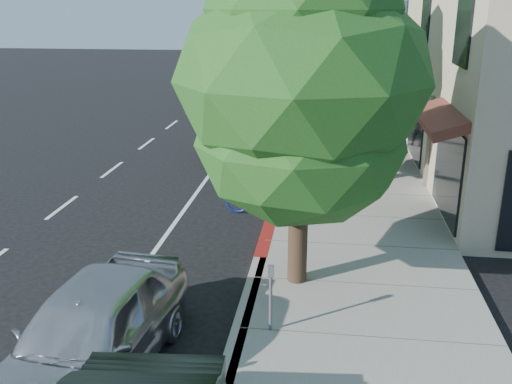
% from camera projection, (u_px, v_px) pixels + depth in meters
% --- Properties ---
extents(ground, '(120.00, 120.00, 0.00)m').
position_uv_depth(ground, '(265.00, 246.00, 14.02)').
color(ground, black).
rests_on(ground, ground).
extents(sidewalk, '(4.60, 56.00, 0.15)m').
position_uv_depth(sidewalk, '(350.00, 161.00, 21.25)').
color(sidewalk, gray).
rests_on(sidewalk, ground).
extents(curb, '(0.30, 56.00, 0.15)m').
position_uv_depth(curb, '(289.00, 159.00, 21.53)').
color(curb, '#9E998E').
rests_on(curb, ground).
extents(curb_red_segment, '(0.32, 4.00, 0.15)m').
position_uv_depth(curb_red_segment, '(269.00, 228.00, 14.94)').
color(curb_red_segment, maroon).
rests_on(curb_red_segment, ground).
extents(storefront_building, '(10.00, 36.00, 7.00)m').
position_uv_depth(storefront_building, '(495.00, 48.00, 28.70)').
color(storefront_building, '#C1B794').
rests_on(storefront_building, ground).
extents(street_tree_0, '(4.87, 4.87, 7.04)m').
position_uv_depth(street_tree_0, '(302.00, 85.00, 10.70)').
color(street_tree_0, black).
rests_on(street_tree_0, ground).
extents(street_tree_1, '(4.14, 4.14, 7.44)m').
position_uv_depth(street_tree_1, '(313.00, 40.00, 16.20)').
color(street_tree_1, black).
rests_on(street_tree_1, ground).
extents(street_tree_2, '(4.05, 4.05, 6.76)m').
position_uv_depth(street_tree_2, '(318.00, 44.00, 22.00)').
color(street_tree_2, black).
rests_on(street_tree_2, ground).
extents(street_tree_3, '(4.82, 4.82, 8.37)m').
position_uv_depth(street_tree_3, '(322.00, 13.00, 27.32)').
color(street_tree_3, black).
rests_on(street_tree_3, ground).
extents(street_tree_4, '(5.10, 5.10, 7.47)m').
position_uv_depth(street_tree_4, '(323.00, 24.00, 33.20)').
color(street_tree_4, black).
rests_on(street_tree_4, ground).
extents(street_tree_5, '(4.30, 4.30, 6.74)m').
position_uv_depth(street_tree_5, '(324.00, 27.00, 38.97)').
color(street_tree_5, black).
rests_on(street_tree_5, ground).
extents(cyclist, '(0.52, 0.72, 1.86)m').
position_uv_depth(cyclist, '(277.00, 176.00, 16.42)').
color(cyclist, silver).
rests_on(cyclist, ground).
extents(bicycle, '(2.03, 0.86, 1.04)m').
position_uv_depth(bicycle, '(260.00, 197.00, 15.94)').
color(bicycle, navy).
rests_on(bicycle, ground).
extents(silver_suv, '(2.76, 5.71, 1.57)m').
position_uv_depth(silver_suv, '(265.00, 148.00, 20.23)').
color(silver_suv, '#9A9A9E').
rests_on(silver_suv, ground).
extents(dark_sedan, '(1.77, 4.66, 1.52)m').
position_uv_depth(dark_sedan, '(236.00, 134.00, 22.52)').
color(dark_sedan, black).
rests_on(dark_sedan, ground).
extents(white_pickup, '(2.60, 5.69, 1.61)m').
position_uv_depth(white_pickup, '(291.00, 96.00, 31.28)').
color(white_pickup, silver).
rests_on(white_pickup, ground).
extents(dark_suv_far, '(2.27, 4.73, 1.56)m').
position_uv_depth(dark_suv_far, '(275.00, 81.00, 37.54)').
color(dark_suv_far, black).
rests_on(dark_suv_far, ground).
extents(near_car_a, '(2.35, 4.87, 1.60)m').
position_uv_depth(near_car_a, '(91.00, 333.00, 8.85)').
color(near_car_a, '#B5B5BA').
rests_on(near_car_a, ground).
extents(pedestrian, '(1.04, 1.01, 1.68)m').
position_uv_depth(pedestrian, '(389.00, 124.00, 23.11)').
color(pedestrian, black).
rests_on(pedestrian, sidewalk).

